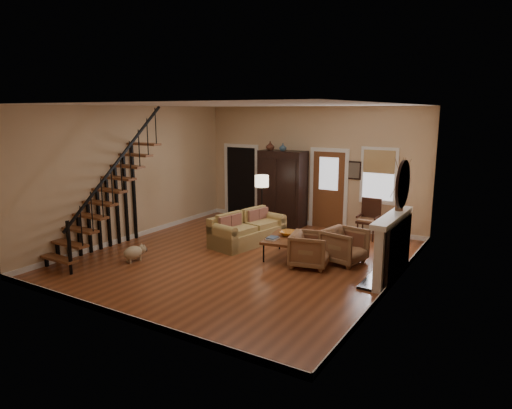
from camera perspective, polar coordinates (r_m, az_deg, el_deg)
The scene contains 15 objects.
room at distance 11.41m, azimuth 1.35°, elevation 3.20°, with size 7.00×7.33×3.30m.
staircase at distance 10.57m, azimuth -18.46°, elevation 2.44°, with size 0.94×2.80×3.20m, color brown, non-canonical shape.
fireplace at distance 9.11m, azimuth 16.90°, elevation -4.43°, with size 0.33×1.95×2.30m.
armoire at distance 12.82m, azimuth 3.33°, elevation 2.05°, with size 1.30×0.60×2.10m, color black, non-canonical shape.
vase_a at distance 12.76m, azimuth 1.78°, elevation 7.33°, with size 0.24×0.24×0.25m, color #4C2619.
vase_b at distance 12.57m, azimuth 3.38°, elevation 7.17°, with size 0.20×0.20×0.21m, color #334C60.
sofa at distance 11.08m, azimuth -0.99°, elevation -3.09°, with size 0.84×1.95×0.73m, color #AC8D4E, non-canonical shape.
coffee_table at distance 10.15m, azimuth 3.48°, elevation -5.30°, with size 0.69×1.18×0.45m, color brown, non-canonical shape.
bowl at distance 10.18m, azimuth 4.15°, elevation -3.64°, with size 0.41×0.41×0.10m, color #C46D17.
books at distance 9.88m, azimuth 2.07°, elevation -4.22°, with size 0.22×0.30×0.06m, color beige, non-canonical shape.
armchair_left at distance 9.55m, azimuth 6.78°, elevation -5.64°, with size 0.76×0.79×0.72m, color brown.
armchair_right at distance 9.88m, azimuth 11.00°, elevation -5.11°, with size 0.79×0.81×0.74m, color brown.
floor_lamp at distance 11.86m, azimuth 0.72°, elevation -0.05°, with size 0.36×0.36×1.55m, color black, non-canonical shape.
side_chair at distance 11.78m, azimuth 13.85°, elevation -1.80°, with size 0.54×0.54×1.02m, color #351A10, non-canonical shape.
dog at distance 10.16m, azimuth -15.10°, elevation -5.96°, with size 0.29×0.49×0.35m, color tan, non-canonical shape.
Camera 1 is at (5.22, -8.02, 3.18)m, focal length 32.00 mm.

